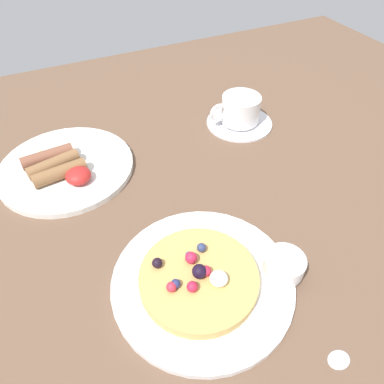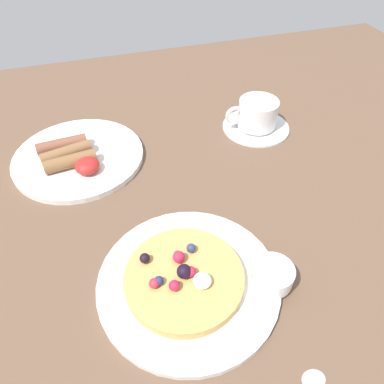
% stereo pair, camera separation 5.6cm
% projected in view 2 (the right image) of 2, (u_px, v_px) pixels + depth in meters
% --- Properties ---
extents(ground_plane, '(1.75, 1.30, 0.03)m').
position_uv_depth(ground_plane, '(163.00, 227.00, 0.59)').
color(ground_plane, brown).
extents(pancake_plate, '(0.25, 0.25, 0.01)m').
position_uv_depth(pancake_plate, '(189.00, 281.00, 0.49)').
color(pancake_plate, white).
rests_on(pancake_plate, ground_plane).
extents(pancake_with_berries, '(0.16, 0.16, 0.04)m').
position_uv_depth(pancake_with_berries, '(184.00, 277.00, 0.48)').
color(pancake_with_berries, tan).
rests_on(pancake_with_berries, pancake_plate).
extents(syrup_ramekin, '(0.06, 0.06, 0.03)m').
position_uv_depth(syrup_ramekin, '(272.00, 275.00, 0.48)').
color(syrup_ramekin, white).
rests_on(syrup_ramekin, pancake_plate).
extents(breakfast_plate, '(0.25, 0.25, 0.01)m').
position_uv_depth(breakfast_plate, '(79.00, 157.00, 0.68)').
color(breakfast_plate, white).
rests_on(breakfast_plate, ground_plane).
extents(fried_breakfast, '(0.11, 0.14, 0.03)m').
position_uv_depth(fried_breakfast, '(69.00, 154.00, 0.66)').
color(fried_breakfast, brown).
rests_on(fried_breakfast, breakfast_plate).
extents(coffee_saucer, '(0.14, 0.14, 0.01)m').
position_uv_depth(coffee_saucer, '(256.00, 126.00, 0.76)').
color(coffee_saucer, white).
rests_on(coffee_saucer, ground_plane).
extents(coffee_cup, '(0.11, 0.08, 0.06)m').
position_uv_depth(coffee_cup, '(257.00, 113.00, 0.74)').
color(coffee_cup, white).
rests_on(coffee_cup, coffee_saucer).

